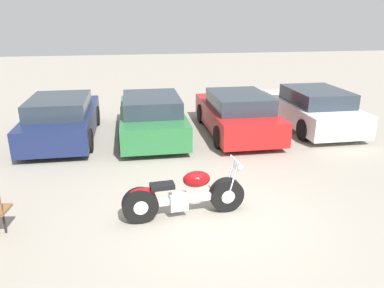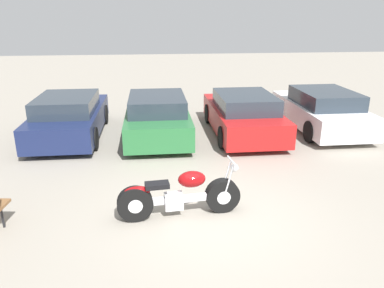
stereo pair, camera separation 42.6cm
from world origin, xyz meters
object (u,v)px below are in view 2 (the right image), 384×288
object	(u,v)px
motorcycle	(179,195)
parked_car_red	(243,114)
parked_car_navy	(69,117)
parked_car_green	(157,116)
parked_car_white	(321,110)

from	to	relation	value
motorcycle	parked_car_red	xyz separation A→B (m)	(2.39, 4.87, 0.21)
parked_car_navy	parked_car_green	world-z (taller)	same
motorcycle	parked_car_navy	xyz separation A→B (m)	(-2.96, 5.16, 0.21)
motorcycle	parked_car_red	world-z (taller)	parked_car_red
parked_car_green	parked_car_red	bearing A→B (deg)	-1.83
parked_car_navy	parked_car_red	distance (m)	5.37
motorcycle	parked_car_green	bearing A→B (deg)	93.29
motorcycle	parked_car_red	distance (m)	5.43
parked_car_white	parked_car_navy	bearing A→B (deg)	179.85
parked_car_navy	parked_car_red	bearing A→B (deg)	-3.07
motorcycle	parked_car_green	world-z (taller)	parked_car_green
parked_car_red	parked_car_navy	bearing A→B (deg)	176.93
parked_car_navy	parked_car_red	world-z (taller)	same
parked_car_navy	parked_car_green	bearing A→B (deg)	-4.31
motorcycle	parked_car_navy	bearing A→B (deg)	119.89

